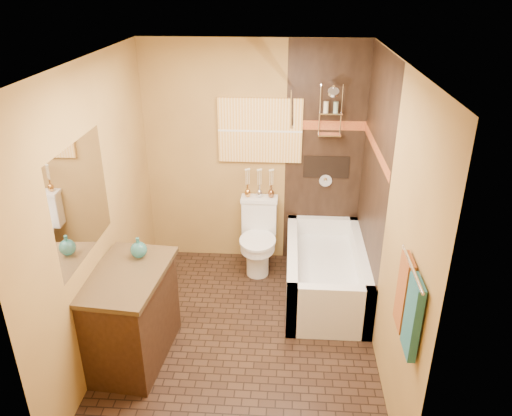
# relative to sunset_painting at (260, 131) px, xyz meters

# --- Properties ---
(floor) EXTENTS (3.00, 3.00, 0.00)m
(floor) POSITION_rel_sunset_painting_xyz_m (-0.07, -1.48, -1.55)
(floor) COLOR black
(floor) RESTS_ON ground
(wall_left) EXTENTS (0.02, 3.00, 2.50)m
(wall_left) POSITION_rel_sunset_painting_xyz_m (-1.27, -1.48, -0.30)
(wall_left) COLOR #B08A44
(wall_left) RESTS_ON floor
(wall_right) EXTENTS (0.02, 3.00, 2.50)m
(wall_right) POSITION_rel_sunset_painting_xyz_m (1.13, -1.48, -0.30)
(wall_right) COLOR #B08A44
(wall_right) RESTS_ON floor
(wall_back) EXTENTS (2.40, 0.02, 2.50)m
(wall_back) POSITION_rel_sunset_painting_xyz_m (-0.07, 0.02, -0.30)
(wall_back) COLOR #B08A44
(wall_back) RESTS_ON floor
(wall_front) EXTENTS (2.40, 0.02, 2.50)m
(wall_front) POSITION_rel_sunset_painting_xyz_m (-0.07, -2.98, -0.30)
(wall_front) COLOR #B08A44
(wall_front) RESTS_ON floor
(ceiling) EXTENTS (3.00, 3.00, 0.00)m
(ceiling) POSITION_rel_sunset_painting_xyz_m (-0.07, -1.48, 0.95)
(ceiling) COLOR silver
(ceiling) RESTS_ON wall_back
(alcove_tile_back) EXTENTS (0.85, 0.01, 2.50)m
(alcove_tile_back) POSITION_rel_sunset_painting_xyz_m (0.70, 0.01, -0.30)
(alcove_tile_back) COLOR black
(alcove_tile_back) RESTS_ON wall_back
(alcove_tile_right) EXTENTS (0.01, 1.50, 2.50)m
(alcove_tile_right) POSITION_rel_sunset_painting_xyz_m (1.12, -0.73, -0.30)
(alcove_tile_right) COLOR black
(alcove_tile_right) RESTS_ON wall_right
(mosaic_band_back) EXTENTS (0.85, 0.01, 0.10)m
(mosaic_band_back) POSITION_rel_sunset_painting_xyz_m (0.70, 0.00, 0.07)
(mosaic_band_back) COLOR maroon
(mosaic_band_back) RESTS_ON alcove_tile_back
(mosaic_band_right) EXTENTS (0.01, 1.50, 0.10)m
(mosaic_band_right) POSITION_rel_sunset_painting_xyz_m (1.11, -0.73, 0.07)
(mosaic_band_right) COLOR maroon
(mosaic_band_right) RESTS_ON alcove_tile_right
(alcove_niche) EXTENTS (0.50, 0.01, 0.25)m
(alcove_niche) POSITION_rel_sunset_painting_xyz_m (0.73, 0.01, -0.40)
(alcove_niche) COLOR black
(alcove_niche) RESTS_ON alcove_tile_back
(shower_fixtures) EXTENTS (0.24, 0.33, 1.16)m
(shower_fixtures) POSITION_rel_sunset_painting_xyz_m (0.73, -0.10, 0.12)
(shower_fixtures) COLOR silver
(shower_fixtures) RESTS_ON floor
(curtain_rod) EXTENTS (0.03, 1.55, 0.03)m
(curtain_rod) POSITION_rel_sunset_painting_xyz_m (0.33, -0.73, 0.47)
(curtain_rod) COLOR silver
(curtain_rod) RESTS_ON wall_back
(towel_bar) EXTENTS (0.02, 0.55, 0.02)m
(towel_bar) POSITION_rel_sunset_painting_xyz_m (1.08, -2.53, -0.10)
(towel_bar) COLOR silver
(towel_bar) RESTS_ON wall_right
(towel_teal) EXTENTS (0.05, 0.22, 0.52)m
(towel_teal) POSITION_rel_sunset_painting_xyz_m (1.09, -2.66, -0.37)
(towel_teal) COLOR #1B4F5D
(towel_teal) RESTS_ON towel_bar
(towel_rust) EXTENTS (0.05, 0.22, 0.52)m
(towel_rust) POSITION_rel_sunset_painting_xyz_m (1.09, -2.40, -0.37)
(towel_rust) COLOR brown
(towel_rust) RESTS_ON towel_bar
(sunset_painting) EXTENTS (0.90, 0.04, 0.70)m
(sunset_painting) POSITION_rel_sunset_painting_xyz_m (0.00, 0.00, 0.00)
(sunset_painting) COLOR gold
(sunset_painting) RESTS_ON wall_back
(vanity_mirror) EXTENTS (0.01, 1.00, 0.90)m
(vanity_mirror) POSITION_rel_sunset_painting_xyz_m (-1.26, -1.79, -0.05)
(vanity_mirror) COLOR white
(vanity_mirror) RESTS_ON wall_left
(bathtub) EXTENTS (0.80, 1.50, 0.55)m
(bathtub) POSITION_rel_sunset_painting_xyz_m (0.73, -0.73, -1.33)
(bathtub) COLOR white
(bathtub) RESTS_ON floor
(toilet) EXTENTS (0.41, 0.61, 0.81)m
(toilet) POSITION_rel_sunset_painting_xyz_m (0.00, -0.27, -1.14)
(toilet) COLOR white
(toilet) RESTS_ON floor
(vanity) EXTENTS (0.68, 1.02, 0.86)m
(vanity) POSITION_rel_sunset_painting_xyz_m (-1.00, -1.79, -1.12)
(vanity) COLOR black
(vanity) RESTS_ON floor
(teal_bottle) EXTENTS (0.18, 0.18, 0.23)m
(teal_bottle) POSITION_rel_sunset_painting_xyz_m (-0.95, -1.53, -0.60)
(teal_bottle) COLOR #246E6B
(teal_bottle) RESTS_ON vanity
(bud_vases) EXTENTS (0.33, 0.07, 0.33)m
(bud_vases) POSITION_rel_sunset_painting_xyz_m (0.00, -0.09, -0.56)
(bud_vases) COLOR #C4863D
(bud_vases) RESTS_ON toilet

